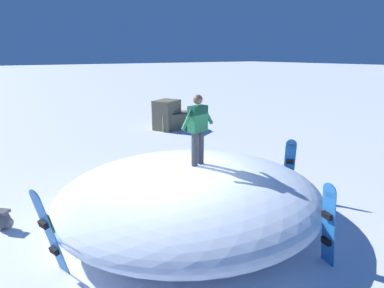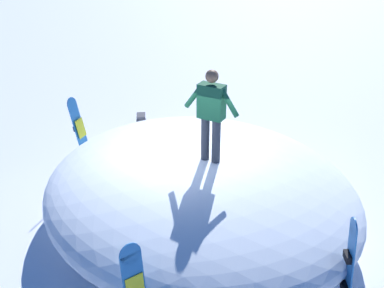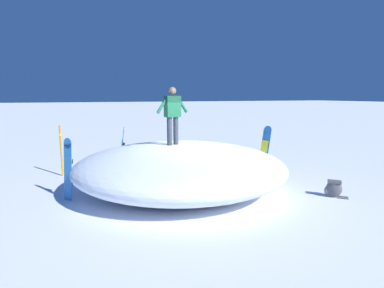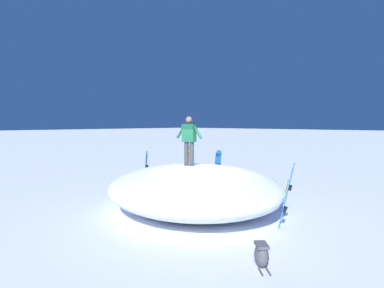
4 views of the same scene
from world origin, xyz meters
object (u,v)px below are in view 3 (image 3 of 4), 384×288
object	(u,v)px
snowboard_tertiary_upright	(122,149)
backpack_far	(333,188)
snowboard_primary_upright	(264,151)
trail_marker_pole	(61,150)
backpack_near	(131,160)
snowboard_secondary_upright	(68,168)
snowboarder_standing	(173,112)

from	to	relation	value
snowboard_tertiary_upright	backpack_far	xyz separation A→B (m)	(-4.82, 4.66, -0.61)
snowboard_primary_upright	trail_marker_pole	distance (m)	6.73
snowboard_tertiary_upright	snowboard_primary_upright	bearing A→B (deg)	150.35
snowboard_primary_upright	trail_marker_pole	xyz separation A→B (m)	(6.14, -2.74, 0.01)
snowboard_tertiary_upright	trail_marker_pole	xyz separation A→B (m)	(1.96, -0.36, 0.05)
snowboard_primary_upright	backpack_near	world-z (taller)	snowboard_primary_upright
snowboard_secondary_upright	snowboard_tertiary_upright	distance (m)	2.86
snowboard_secondary_upright	backpack_near	size ratio (longest dim) A/B	2.30
snowboard_secondary_upright	snowboard_tertiary_upright	bearing A→B (deg)	-127.28
backpack_near	backpack_far	xyz separation A→B (m)	(-4.32, 5.92, 0.05)
snowboarder_standing	snowboard_primary_upright	size ratio (longest dim) A/B	0.91
snowboard_primary_upright	snowboard_secondary_upright	bearing A→B (deg)	-1.08
snowboarder_standing	backpack_far	bearing A→B (deg)	152.40
snowboarder_standing	backpack_near	bearing A→B (deg)	-82.98
snowboard_primary_upright	snowboard_secondary_upright	xyz separation A→B (m)	(5.92, -0.11, -0.05)
snowboarder_standing	trail_marker_pole	bearing A→B (deg)	-45.74
snowboard_tertiary_upright	trail_marker_pole	world-z (taller)	trail_marker_pole
snowboard_secondary_upright	backpack_near	bearing A→B (deg)	-122.25
backpack_far	snowboard_primary_upright	bearing A→B (deg)	-74.52
snowboarder_standing	trail_marker_pole	xyz separation A→B (m)	(2.94, -3.02, -1.34)
snowboard_primary_upright	trail_marker_pole	size ratio (longest dim) A/B	1.01
snowboard_secondary_upright	trail_marker_pole	xyz separation A→B (m)	(0.23, -2.63, 0.06)
snowboard_primary_upright	backpack_far	distance (m)	2.45
backpack_near	snowboard_primary_upright	bearing A→B (deg)	135.33
snowboarder_standing	backpack_far	distance (m)	4.77
snowboard_tertiary_upright	backpack_near	distance (m)	1.51
snowboard_primary_upright	backpack_near	bearing A→B (deg)	-44.67
snowboard_primary_upright	backpack_far	world-z (taller)	snowboard_primary_upright
snowboard_primary_upright	backpack_near	xyz separation A→B (m)	(3.69, -3.64, -0.71)
snowboard_tertiary_upright	trail_marker_pole	bearing A→B (deg)	-10.36
snowboard_secondary_upright	backpack_far	world-z (taller)	snowboard_secondary_upright
snowboarder_standing	snowboard_primary_upright	xyz separation A→B (m)	(-3.20, -0.27, -1.34)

